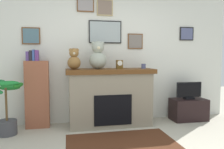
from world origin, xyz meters
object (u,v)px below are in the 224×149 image
Objects in this scene: tv_stand at (188,109)px; teddy_bear_grey at (74,60)px; candle_jar at (144,66)px; teddy_bear_tan at (98,57)px; mantel_clock at (119,64)px; bookshelf at (37,92)px; television at (189,91)px; potted_plant at (6,112)px; fireplace at (110,97)px.

teddy_bear_grey is at bearing -179.63° from tv_stand.
teddy_bear_tan is at bearing -179.96° from candle_jar.
mantel_clock is 0.43m from teddy_bear_tan.
bookshelf is 2.95m from television.
teddy_bear_tan reaches higher than television.
teddy_bear_grey reaches higher than mantel_clock.
mantel_clock is (-1.45, -0.01, 0.55)m from television.
tv_stand is at bearing -1.94° from bookshelf.
mantel_clock is (1.94, 0.18, 0.76)m from potted_plant.
bookshelf is at bearing 178.03° from television.
bookshelf is at bearing 173.99° from teddy_bear_tan.
mantel_clock is at bearing 5.43° from potted_plant.
candle_jar is 0.18× the size of teddy_bear_tan.
teddy_bear_tan is at bearing -0.02° from teddy_bear_grey.
bookshelf is (-1.32, 0.10, 0.11)m from fireplace.
candle_jar is (2.42, 0.19, 0.72)m from potted_plant.
fireplace is at bearing 178.44° from candle_jar.
teddy_bear_grey is (-2.29, -0.01, 1.01)m from tv_stand.
teddy_bear_tan is (1.54, 0.19, 0.90)m from potted_plant.
teddy_bear_tan is (-0.23, -0.02, 0.75)m from fireplace.
fireplace is at bearing 1.59° from teddy_bear_grey.
bookshelf is at bearing 33.83° from potted_plant.
potted_plant is 2.09m from mantel_clock.
teddy_bear_grey reaches higher than potted_plant.
potted_plant is at bearing -174.57° from mantel_clock.
candle_jar is 0.24× the size of teddy_bear_grey.
candle_jar is at bearing 4.40° from potted_plant.
teddy_bear_tan is (0.43, -0.00, 0.06)m from teddy_bear_grey.
television is 2.37m from teddy_bear_grey.
fireplace is 1.78m from potted_plant.
fireplace is 0.87m from candle_jar.
mantel_clock is (1.50, -0.12, 0.50)m from bookshelf.
fireplace is 4.26× the size of teddy_bear_grey.
teddy_bear_tan reaches higher than bookshelf.
candle_jar is at bearing 0.04° from teddy_bear_tan.
bookshelf is at bearing 175.58° from mantel_clock.
potted_plant is at bearing -173.13° from teddy_bear_tan.
mantel_clock is 0.84m from teddy_bear_grey.
potted_plant is 1.31× the size of tv_stand.
potted_plant reaches higher than tv_stand.
fireplace is 1.14× the size of bookshelf.
bookshelf is 2.02× the size of tv_stand.
television is (2.95, -0.10, -0.05)m from bookshelf.
television is at bearing 0.56° from mantel_clock.
teddy_bear_grey is (0.66, -0.11, 0.59)m from bookshelf.
bookshelf is 3.73× the size of teddy_bear_grey.
bookshelf is 2.65× the size of television.
fireplace is 1.33m from bookshelf.
tv_stand is at bearing 0.83° from candle_jar.
mantel_clock is 0.43× the size of teddy_bear_grey.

